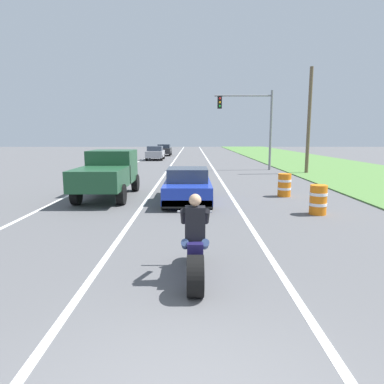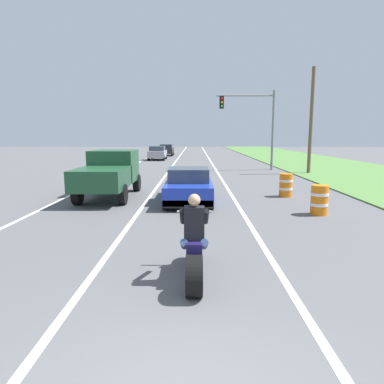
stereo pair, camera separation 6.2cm
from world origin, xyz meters
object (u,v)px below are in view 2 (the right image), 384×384
(traffic_light_mast_near, at_px, (256,118))
(distant_car_further_ahead, at_px, (167,150))
(sports_car_blue, at_px, (189,186))
(construction_barrel_mid, at_px, (286,185))
(motorcycle_with_rider, at_px, (194,250))
(pickup_truck_left_lane_dark_green, at_px, (109,172))
(distant_car_far_ahead, at_px, (158,153))
(construction_barrel_nearest, at_px, (319,200))

(traffic_light_mast_near, relative_size, distant_car_further_ahead, 1.50)
(sports_car_blue, height_order, construction_barrel_mid, sports_car_blue)
(traffic_light_mast_near, bearing_deg, motorcycle_with_rider, -102.46)
(pickup_truck_left_lane_dark_green, bearing_deg, sports_car_blue, -15.50)
(distant_car_far_ahead, relative_size, distant_car_further_ahead, 1.00)
(sports_car_blue, bearing_deg, construction_barrel_mid, 15.73)
(sports_car_blue, xyz_separation_m, pickup_truck_left_lane_dark_green, (-3.41, 0.95, 0.48))
(construction_barrel_mid, bearing_deg, traffic_light_mast_near, 86.89)
(traffic_light_mast_near, xyz_separation_m, distant_car_further_ahead, (-8.36, 19.25, -3.21))
(construction_barrel_nearest, bearing_deg, motorcycle_with_rider, -127.53)
(motorcycle_with_rider, relative_size, distant_car_far_ahead, 0.55)
(motorcycle_with_rider, bearing_deg, construction_barrel_mid, 66.07)
(pickup_truck_left_lane_dark_green, bearing_deg, construction_barrel_nearest, -22.61)
(pickup_truck_left_lane_dark_green, relative_size, distant_car_further_ahead, 1.20)
(construction_barrel_mid, bearing_deg, distant_car_further_ahead, 103.86)
(pickup_truck_left_lane_dark_green, xyz_separation_m, construction_barrel_nearest, (7.83, -3.26, -0.60))
(pickup_truck_left_lane_dark_green, distance_m, distant_car_far_ahead, 23.32)
(pickup_truck_left_lane_dark_green, relative_size, construction_barrel_nearest, 4.80)
(distant_car_far_ahead, bearing_deg, pickup_truck_left_lane_dark_green, -88.96)
(motorcycle_with_rider, bearing_deg, pickup_truck_left_lane_dark_green, 112.64)
(construction_barrel_nearest, relative_size, distant_car_further_ahead, 0.25)
(motorcycle_with_rider, distance_m, construction_barrel_mid, 9.81)
(construction_barrel_mid, distance_m, distant_car_further_ahead, 32.18)
(sports_car_blue, height_order, distant_car_further_ahead, distant_car_further_ahead)
(sports_car_blue, height_order, traffic_light_mast_near, traffic_light_mast_near)
(construction_barrel_nearest, xyz_separation_m, construction_barrel_mid, (-0.22, 3.50, 0.00))
(traffic_light_mast_near, bearing_deg, pickup_truck_left_lane_dark_green, -124.07)
(construction_barrel_nearest, height_order, distant_car_far_ahead, distant_car_far_ahead)
(construction_barrel_nearest, distance_m, construction_barrel_mid, 3.51)
(construction_barrel_nearest, bearing_deg, sports_car_blue, 152.35)
(motorcycle_with_rider, height_order, sports_car_blue, motorcycle_with_rider)
(traffic_light_mast_near, bearing_deg, distant_car_far_ahead, 128.09)
(motorcycle_with_rider, xyz_separation_m, construction_barrel_nearest, (4.19, 5.46, -0.09))
(construction_barrel_mid, relative_size, distant_car_far_ahead, 0.25)
(motorcycle_with_rider, relative_size, distant_car_further_ahead, 0.55)
(sports_car_blue, bearing_deg, construction_barrel_nearest, -27.65)
(motorcycle_with_rider, bearing_deg, distant_car_far_ahead, 97.22)
(distant_car_further_ahead, bearing_deg, traffic_light_mast_near, -66.54)
(distant_car_further_ahead, bearing_deg, distant_car_far_ahead, -92.32)
(distant_car_further_ahead, bearing_deg, construction_barrel_mid, -76.14)
(pickup_truck_left_lane_dark_green, bearing_deg, motorcycle_with_rider, -67.36)
(motorcycle_with_rider, relative_size, pickup_truck_left_lane_dark_green, 0.46)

